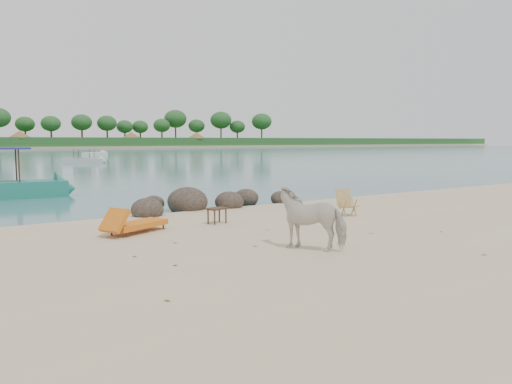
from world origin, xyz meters
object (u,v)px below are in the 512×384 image
boulders (202,203)px  side_table (217,217)px  lounge_chair (138,222)px  cow (312,219)px  deck_chair (349,203)px

boulders → side_table: size_ratio=11.61×
boulders → lounge_chair: size_ratio=3.25×
lounge_chair → cow: bearing=-82.3°
side_table → boulders: bearing=54.6°
boulders → side_table: boulders is taller
boulders → lounge_chair: bearing=-137.0°
cow → side_table: cow is taller
side_table → deck_chair: bearing=-28.5°
cow → deck_chair: cow is taller
side_table → deck_chair: 4.19m
cow → side_table: 3.90m
boulders → deck_chair: deck_chair is taller
cow → boulders: bearing=-134.3°
lounge_chair → deck_chair: bearing=-33.1°
side_table → lounge_chair: bearing=166.0°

